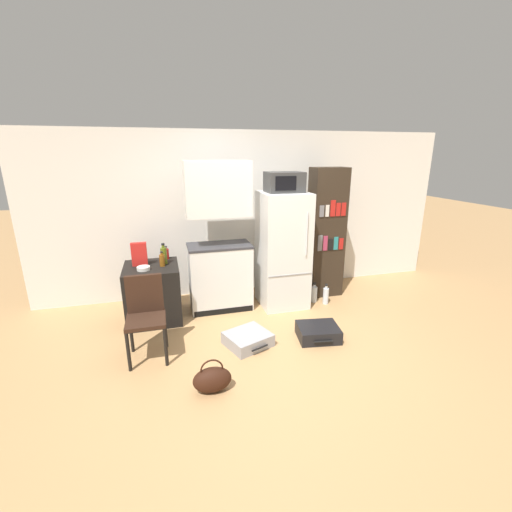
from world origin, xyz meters
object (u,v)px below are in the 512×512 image
bottle_ketchup_red (166,254)px  cereal_box (139,254)px  refrigerator (283,250)px  water_bottle_middle (326,295)px  bowl (143,268)px  kitchen_hutch (219,244)px  handbag (212,379)px  side_table (153,293)px  water_bottle_front (314,294)px  bottle_amber_beer (162,260)px  bookshelf (326,233)px  bottle_olive_oil (164,255)px  chair (146,310)px  microwave (284,182)px  suitcase_large_flat (318,332)px  suitcase_small_flat (248,339)px

bottle_ketchup_red → cereal_box: size_ratio=0.59×
refrigerator → water_bottle_middle: (0.61, -0.20, -0.68)m
bottle_ketchup_red → bowl: bearing=-125.3°
kitchen_hutch → handbag: (-0.39, -1.77, -0.82)m
side_table → refrigerator: size_ratio=0.46×
water_bottle_front → bottle_ketchup_red: bearing=170.7°
bottle_amber_beer → bookshelf: bearing=5.4°
bottle_olive_oil → chair: (-0.23, -0.92, -0.32)m
microwave → chair: bearing=-154.5°
chair → bowl: bearing=92.6°
microwave → bottle_amber_beer: size_ratio=2.51×
refrigerator → chair: 2.07m
suitcase_large_flat → chair: bearing=-176.7°
refrigerator → handbag: size_ratio=4.50×
side_table → bottle_olive_oil: bottle_olive_oil is taller
water_bottle_front → bottle_olive_oil: bearing=176.3°
bottle_amber_beer → bowl: 0.25m
bottle_olive_oil → water_bottle_middle: (2.24, -0.24, -0.72)m
microwave → bowl: microwave is taller
kitchen_hutch → water_bottle_middle: bearing=-11.1°
suitcase_large_flat → handbag: bearing=-147.0°
chair → suitcase_small_flat: chair is taller
kitchen_hutch → suitcase_small_flat: bearing=-83.4°
suitcase_large_flat → water_bottle_middle: water_bottle_middle is taller
bookshelf → handbag: bearing=-137.5°
bottle_olive_oil → water_bottle_middle: bearing=-6.2°
suitcase_large_flat → handbag: handbag is taller
microwave → water_bottle_front: 1.70m
chair → handbag: chair is taller
kitchen_hutch → cereal_box: bearing=-177.7°
bowl → bottle_amber_beer: bearing=22.5°
bottle_ketchup_red → cereal_box: (-0.33, -0.19, 0.07)m
refrigerator → bottle_ketchup_red: refrigerator is taller
bookshelf → water_bottle_front: bearing=-136.0°
bookshelf → bottle_ketchup_red: 2.35m
microwave → suitcase_small_flat: microwave is taller
refrigerator → water_bottle_front: (0.48, -0.09, -0.68)m
bottle_olive_oil → chair: bottle_olive_oil is taller
bottle_amber_beer → cereal_box: 0.30m
water_bottle_front → side_table: bearing=178.1°
chair → water_bottle_middle: size_ratio=2.93×
microwave → suitcase_large_flat: microwave is taller
side_table → bottle_olive_oil: size_ratio=2.69×
kitchen_hutch → microwave: 1.20m
microwave → cereal_box: microwave is taller
microwave → suitcase_large_flat: size_ratio=0.91×
side_table → suitcase_large_flat: side_table is taller
kitchen_hutch → microwave: bearing=-6.1°
bottle_olive_oil → chair: 1.00m
cereal_box → suitcase_small_flat: (1.17, -1.04, -0.82)m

